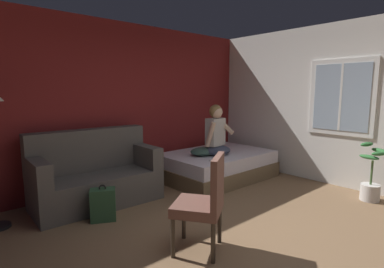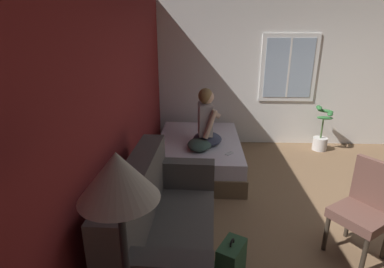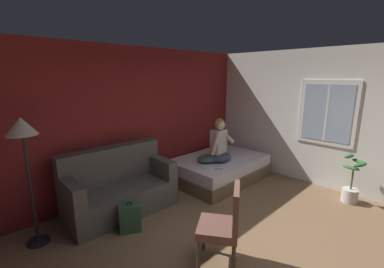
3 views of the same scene
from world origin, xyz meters
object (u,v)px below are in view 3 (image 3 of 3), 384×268
backpack (130,218)px  throw_pillow (208,158)px  person_seated (219,144)px  cell_phone (219,169)px  floor_lamp (23,139)px  side_chair (224,223)px  bed (219,168)px  couch (119,188)px  potted_plant (351,186)px

backpack → throw_pillow: throw_pillow is taller
person_seated → throw_pillow: person_seated is taller
cell_phone → floor_lamp: size_ratio=0.08×
side_chair → backpack: bearing=108.0°
bed → floor_lamp: size_ratio=1.17×
floor_lamp → couch: bearing=0.3°
cell_phone → bed: bearing=170.7°
floor_lamp → person_seated: bearing=-7.2°
backpack → throw_pillow: bearing=8.7°
throw_pillow → potted_plant: 2.58m
bed → throw_pillow: throw_pillow is taller
throw_pillow → couch: bearing=170.1°
bed → couch: 2.22m
potted_plant → floor_lamp: bearing=148.7°
couch → cell_phone: size_ratio=11.99×
side_chair → throw_pillow: (1.57, 1.66, 0.02)m
side_chair → cell_phone: bearing=41.5°
couch → floor_lamp: size_ratio=1.02×
side_chair → person_seated: size_ratio=1.12×
person_seated → cell_phone: size_ratio=6.08×
side_chair → floor_lamp: floor_lamp is taller
backpack → side_chair: bearing=-72.0°
bed → person_seated: size_ratio=2.27×
backpack → cell_phone: (1.82, -0.13, 0.29)m
person_seated → backpack: size_ratio=1.91×
couch → backpack: bearing=-106.4°
couch → potted_plant: couch is taller
couch → floor_lamp: (-1.22, -0.01, 1.04)m
cell_phone → potted_plant: size_ratio=0.17×
couch → potted_plant: 3.98m
floor_lamp → side_chair: bearing=-53.3°
side_chair → backpack: size_ratio=2.14×
bed → person_seated: bearing=-143.2°
potted_plant → side_chair: bearing=167.6°
side_chair → backpack: 1.46m
couch → throw_pillow: couch is taller
potted_plant → couch: bearing=139.5°
bed → potted_plant: potted_plant is taller
backpack → cell_phone: cell_phone is taller
cell_phone → floor_lamp: bearing=-63.0°
cell_phone → potted_plant: bearing=78.8°
throw_pillow → person_seated: bearing=-25.3°
side_chair → floor_lamp: (-1.47, 1.97, 0.90)m
potted_plant → person_seated: bearing=114.7°
bed → throw_pillow: 0.48m
throw_pillow → cell_phone: bearing=-112.9°
couch → backpack: (-0.18, -0.63, -0.20)m
bed → backpack: 2.40m
side_chair → potted_plant: size_ratio=1.15×
throw_pillow → cell_phone: (-0.18, -0.43, -0.07)m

